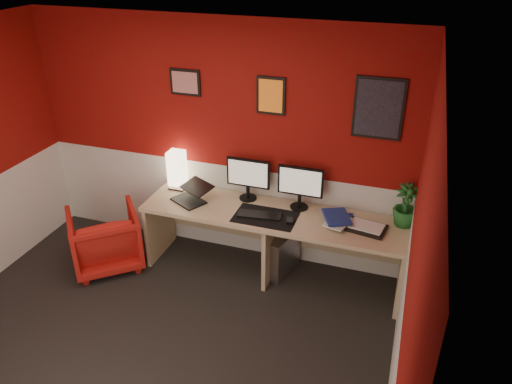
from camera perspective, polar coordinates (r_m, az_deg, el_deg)
The scene contains 24 objects.
ground at distance 4.52m, azimuth -12.75°, elevation -17.69°, with size 4.00×3.50×0.01m, color black.
ceiling at distance 3.28m, azimuth -17.44°, elevation 14.68°, with size 4.00×3.50×0.01m, color white.
wall_back at distance 5.12m, azimuth -4.46°, elevation 5.70°, with size 4.00×0.01×2.50m, color maroon.
wall_right at distance 3.25m, azimuth 17.19°, elevation -10.10°, with size 0.01×3.50×2.50m, color maroon.
wainscot_back at distance 5.45m, azimuth -4.19°, elevation -1.63°, with size 4.00×0.01×1.00m, color silver.
wainscot_right at distance 3.75m, azimuth 15.42°, elevation -19.19°, with size 0.01×3.50×1.00m, color silver.
desk at distance 5.04m, azimuth 1.87°, elevation -6.05°, with size 2.60×0.65×0.73m, color tan.
shoji_lamp at distance 5.29m, azimuth -9.03°, elevation 2.42°, with size 0.16×0.16×0.40m, color #FFE5B2.
laptop at distance 5.04m, azimuth -7.82°, elevation 0.00°, with size 0.33×0.23×0.22m, color black.
monitor_left at distance 4.97m, azimuth -0.95°, elevation 2.18°, with size 0.45×0.06×0.58m, color black.
monitor_right at distance 4.82m, azimuth 5.09°, elevation 1.21°, with size 0.45×0.06×0.58m, color black.
desk_mat at distance 4.78m, azimuth 1.08°, elevation -2.86°, with size 0.60×0.38×0.01m, color black.
keyboard at distance 4.79m, azimuth 0.39°, elevation -2.65°, with size 0.42×0.14×0.02m, color black.
mouse at distance 4.70m, azimuth 3.91°, elevation -3.32°, with size 0.06×0.10×0.03m, color black.
book_bottom at distance 4.75m, azimuth 8.64°, elevation -3.28°, with size 0.21×0.28×0.03m, color navy.
book_middle at distance 4.73m, azimuth 8.34°, elevation -3.11°, with size 0.20×0.27×0.02m, color silver.
book_top at distance 4.69m, azimuth 7.86°, elevation -2.94°, with size 0.23×0.31×0.03m, color navy.
zen_tray at distance 4.70m, azimuth 12.54°, elevation -4.04°, with size 0.35×0.25×0.03m, color black.
potted_plant at distance 4.76m, azimuth 16.83°, elevation -1.50°, with size 0.23×0.23×0.41m, color #19591E.
pc_tower at distance 5.17m, azimuth 2.90°, elevation -7.02°, with size 0.20×0.45×0.45m, color #99999E.
armchair at distance 5.45m, azimuth -16.90°, elevation -5.14°, with size 0.68×0.70×0.63m, color #B51710.
art_left at distance 5.04m, azimuth -8.11°, elevation 12.36°, with size 0.32×0.02×0.26m, color red.
art_center at distance 4.74m, azimuth 1.72°, elevation 10.98°, with size 0.28×0.02×0.36m, color orange.
art_right at distance 4.57m, azimuth 13.87°, elevation 9.27°, with size 0.44×0.02×0.56m, color black.
Camera 1 is at (1.87, -2.60, 3.19)m, focal length 34.89 mm.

